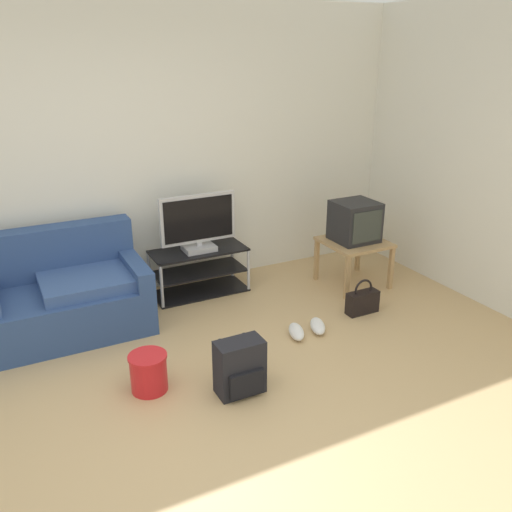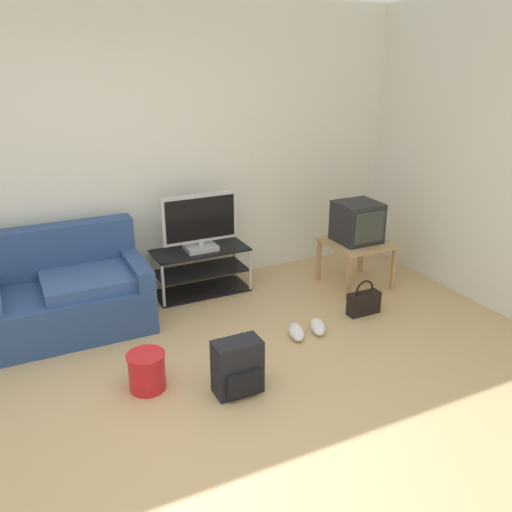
% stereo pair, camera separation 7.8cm
% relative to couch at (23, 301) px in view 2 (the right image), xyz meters
% --- Properties ---
extents(ground_plane, '(9.00, 9.80, 0.02)m').
position_rel_couch_xyz_m(ground_plane, '(0.90, -1.93, -0.32)').
color(ground_plane, tan).
extents(wall_back, '(9.00, 0.10, 2.70)m').
position_rel_couch_xyz_m(wall_back, '(0.90, 0.52, 1.04)').
color(wall_back, silver).
rests_on(wall_back, ground_plane).
extents(wall_right, '(0.10, 3.60, 2.70)m').
position_rel_couch_xyz_m(wall_right, '(3.95, -1.09, 1.04)').
color(wall_right, silver).
rests_on(wall_right, ground_plane).
extents(couch, '(2.01, 0.85, 0.84)m').
position_rel_couch_xyz_m(couch, '(0.00, 0.00, 0.00)').
color(couch, navy).
rests_on(couch, ground_plane).
extents(tv_stand, '(0.92, 0.41, 0.45)m').
position_rel_couch_xyz_m(tv_stand, '(1.62, 0.16, -0.08)').
color(tv_stand, black).
rests_on(tv_stand, ground_plane).
extents(flat_tv, '(0.74, 0.22, 0.55)m').
position_rel_couch_xyz_m(flat_tv, '(1.62, 0.14, 0.41)').
color(flat_tv, '#B2B2B7').
rests_on(flat_tv, tv_stand).
extents(side_table, '(0.59, 0.59, 0.47)m').
position_rel_couch_xyz_m(side_table, '(3.09, -0.37, 0.10)').
color(side_table, tan).
rests_on(side_table, ground_plane).
extents(crt_tv, '(0.41, 0.40, 0.40)m').
position_rel_couch_xyz_m(crt_tv, '(3.09, -0.35, 0.36)').
color(crt_tv, '#232326').
rests_on(crt_tv, side_table).
extents(backpack, '(0.33, 0.26, 0.40)m').
position_rel_couch_xyz_m(backpack, '(1.26, -1.52, -0.11)').
color(backpack, black).
rests_on(backpack, ground_plane).
extents(handbag, '(0.30, 0.12, 0.33)m').
position_rel_couch_xyz_m(handbag, '(2.78, -0.94, -0.19)').
color(handbag, black).
rests_on(handbag, ground_plane).
extents(cleaning_bucket, '(0.27, 0.27, 0.28)m').
position_rel_couch_xyz_m(cleaning_bucket, '(0.70, -1.21, -0.16)').
color(cleaning_bucket, red).
rests_on(cleaning_bucket, ground_plane).
extents(sneakers_pair, '(0.42, 0.30, 0.09)m').
position_rel_couch_xyz_m(sneakers_pair, '(2.12, -1.04, -0.26)').
color(sneakers_pair, white).
rests_on(sneakers_pair, ground_plane).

